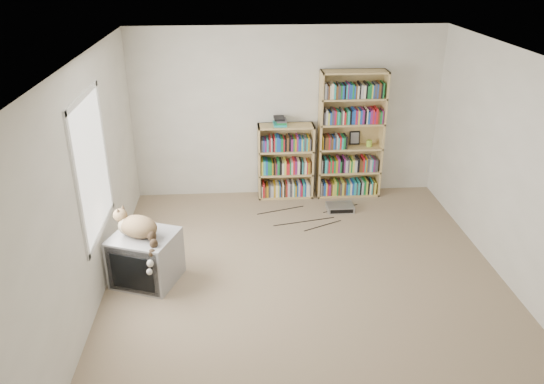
{
  "coord_description": "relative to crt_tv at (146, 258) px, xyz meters",
  "views": [
    {
      "loc": [
        -0.74,
        -4.98,
        3.44
      ],
      "look_at": [
        -0.32,
        1.0,
        0.68
      ],
      "focal_mm": 35.0,
      "sensor_mm": 36.0,
      "label": 1
    }
  ],
  "objects": [
    {
      "name": "wall_outlet",
      "position": [
        -0.44,
        0.34,
        0.03
      ],
      "size": [
        0.01,
        0.08,
        0.13
      ],
      "primitive_type": "cube",
      "color": "silver",
      "rests_on": "wall_left"
    },
    {
      "name": "wall_right",
      "position": [
        4.05,
        -0.2,
        0.96
      ],
      "size": [
        0.02,
        5.0,
        2.5
      ],
      "primitive_type": "cube",
      "color": "silver",
      "rests_on": "floor"
    },
    {
      "name": "wall_left",
      "position": [
        -0.45,
        -0.2,
        0.96
      ],
      "size": [
        0.02,
        5.0,
        2.5
      ],
      "primitive_type": "cube",
      "color": "silver",
      "rests_on": "floor"
    },
    {
      "name": "ceiling",
      "position": [
        1.8,
        -0.2,
        2.21
      ],
      "size": [
        4.5,
        5.0,
        0.02
      ],
      "primitive_type": "cube",
      "color": "white",
      "rests_on": "wall_back"
    },
    {
      "name": "bookcase_tall",
      "position": [
        2.73,
        2.16,
        0.61
      ],
      "size": [
        0.95,
        0.3,
        1.89
      ],
      "color": "tan",
      "rests_on": "floor"
    },
    {
      "name": "cat",
      "position": [
        -0.02,
        -0.08,
        0.38
      ],
      "size": [
        0.59,
        0.67,
        0.53
      ],
      "rotation": [
        0.0,
        0.0,
        -0.43
      ],
      "color": "#392417",
      "rests_on": "crt_tv"
    },
    {
      "name": "wall_front",
      "position": [
        1.8,
        -2.7,
        0.96
      ],
      "size": [
        4.5,
        0.02,
        2.5
      ],
      "primitive_type": "cube",
      "color": "silver",
      "rests_on": "floor"
    },
    {
      "name": "floor_cables",
      "position": [
        2.18,
        1.43,
        -0.28
      ],
      "size": [
        1.2,
        0.7,
        0.01
      ],
      "primitive_type": null,
      "color": "black",
      "rests_on": "floor"
    },
    {
      "name": "dvd_player",
      "position": [
        2.51,
        1.6,
        -0.24
      ],
      "size": [
        0.38,
        0.28,
        0.09
      ],
      "primitive_type": "cube",
      "rotation": [
        0.0,
        0.0,
        0.01
      ],
      "color": "#9D9EA2",
      "rests_on": "floor"
    },
    {
      "name": "green_mug",
      "position": [
        3.01,
        2.14,
        0.53
      ],
      "size": [
        0.08,
        0.08,
        0.09
      ],
      "primitive_type": "cylinder",
      "color": "#99CB3A",
      "rests_on": "bookcase_tall"
    },
    {
      "name": "floor",
      "position": [
        1.8,
        -0.2,
        -0.29
      ],
      "size": [
        4.5,
        5.0,
        0.01
      ],
      "primitive_type": "cube",
      "color": "tan",
      "rests_on": "ground"
    },
    {
      "name": "crt_tv",
      "position": [
        0.0,
        0.0,
        0.0
      ],
      "size": [
        0.83,
        0.8,
        0.58
      ],
      "rotation": [
        0.0,
        0.0,
        -0.35
      ],
      "color": "gray",
      "rests_on": "floor"
    },
    {
      "name": "framed_print",
      "position": [
        2.81,
        2.24,
        0.59
      ],
      "size": [
        0.15,
        0.05,
        0.2
      ],
      "primitive_type": "cube",
      "rotation": [
        -0.17,
        0.0,
        0.0
      ],
      "color": "black",
      "rests_on": "bookcase_tall"
    },
    {
      "name": "book_stack",
      "position": [
        1.69,
        2.17,
        0.89
      ],
      "size": [
        0.2,
        0.26,
        0.11
      ],
      "primitive_type": "cube",
      "color": "red",
      "rests_on": "bookcase_short"
    },
    {
      "name": "wall_back",
      "position": [
        1.8,
        2.3,
        0.96
      ],
      "size": [
        4.5,
        0.02,
        2.5
      ],
      "primitive_type": "cube",
      "color": "silver",
      "rests_on": "floor"
    },
    {
      "name": "bookcase_short",
      "position": [
        1.77,
        2.16,
        0.23
      ],
      "size": [
        0.82,
        0.3,
        1.12
      ],
      "color": "tan",
      "rests_on": "floor"
    },
    {
      "name": "window",
      "position": [
        -0.44,
        0.0,
        1.11
      ],
      "size": [
        0.02,
        1.22,
        1.52
      ],
      "primitive_type": "cube",
      "color": "white",
      "rests_on": "wall_left"
    }
  ]
}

